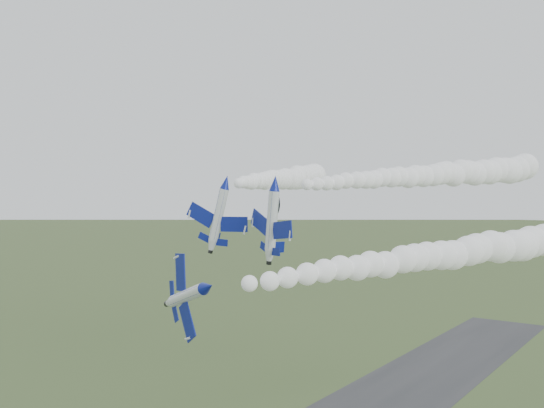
{
  "coord_description": "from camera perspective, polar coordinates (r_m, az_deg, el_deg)",
  "views": [
    {
      "loc": [
        53.05,
        -52.89,
        43.43
      ],
      "look_at": [
        2.43,
        18.24,
        41.9
      ],
      "focal_mm": 40.0,
      "sensor_mm": 36.0,
      "label": 1
    }
  ],
  "objects": [
    {
      "name": "jet_pair_left",
      "position": [
        98.68,
        -4.38,
        2.07
      ],
      "size": [
        10.83,
        12.97,
        3.91
      ],
      "rotation": [
        0.0,
        0.24,
        0.28
      ],
      "color": "white"
    },
    {
      "name": "smoke_trail_jet_lead",
      "position": [
        89.16,
        18.38,
        -4.17
      ],
      "size": [
        32.4,
        75.35,
        5.78
      ],
      "primitive_type": null,
      "rotation": [
        0.0,
        0.0,
        -0.35
      ],
      "color": "white"
    },
    {
      "name": "smoke_trail_jet_pair_left",
      "position": [
        128.04,
        1.11,
        2.38
      ],
      "size": [
        21.13,
        55.91,
        5.72
      ],
      "primitive_type": null,
      "rotation": [
        0.0,
        0.0,
        0.28
      ],
      "color": "white"
    },
    {
      "name": "smoke_trail_jet_pair_right",
      "position": [
        110.59,
        14.47,
        2.65
      ],
      "size": [
        26.01,
        53.7,
        5.2
      ],
      "primitive_type": null,
      "rotation": [
        0.0,
        0.0,
        -0.39
      ],
      "color": "white"
    },
    {
      "name": "jet_lead",
      "position": [
        62.84,
        -6.13,
        -7.78
      ],
      "size": [
        6.23,
        11.3,
        9.15
      ],
      "rotation": [
        0.0,
        1.26,
        -0.35
      ],
      "color": "white"
    },
    {
      "name": "jet_pair_right",
      "position": [
        91.24,
        0.22,
        2.0
      ],
      "size": [
        11.43,
        13.25,
        3.59
      ],
      "rotation": [
        0.0,
        0.14,
        -0.39
      ],
      "color": "white"
    }
  ]
}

